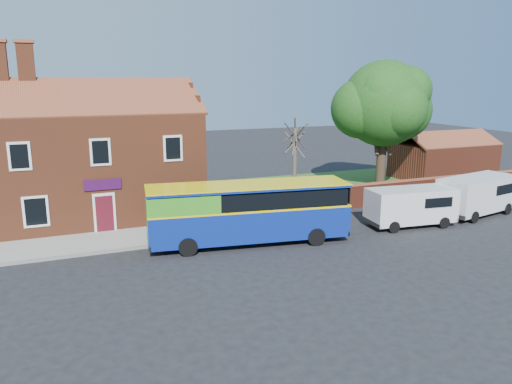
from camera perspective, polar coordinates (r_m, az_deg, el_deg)
name	(u,v)px	position (r m, az deg, el deg)	size (l,w,h in m)	color
ground	(273,260)	(24.18, 1.98, -7.75)	(120.00, 120.00, 0.00)	black
pavement	(109,241)	(27.80, -16.42, -5.38)	(18.00, 3.50, 0.12)	gray
kerb	(113,251)	(26.14, -16.01, -6.49)	(18.00, 0.15, 0.14)	slate
grass_strip	(354,186)	(41.24, 11.14, 0.72)	(26.00, 12.00, 0.04)	#426B28
shop_building	(95,162)	(32.62, -17.90, 3.24)	(12.30, 8.13, 10.50)	brown
boundary_wall	(402,191)	(36.34, 16.35, 0.09)	(22.00, 0.38, 1.60)	maroon
outbuilding	(443,160)	(46.46, 20.58, 3.48)	(8.20, 5.06, 4.17)	maroon
bus	(242,210)	(25.96, -1.60, -2.11)	(10.72, 4.10, 3.18)	navy
van_near	(411,205)	(30.60, 17.30, -1.44)	(5.32, 2.60, 2.25)	silver
van_far	(477,194)	(34.56, 23.96, -0.18)	(5.92, 3.31, 2.45)	silver
large_tree	(384,106)	(39.20, 14.37, 9.47)	(8.10, 6.41, 9.88)	black
bare_tree	(295,160)	(35.41, 4.44, 3.67)	(2.11, 2.51, 5.62)	#4C4238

